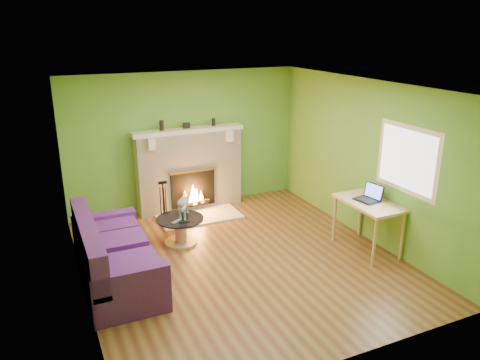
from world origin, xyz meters
The scene contains 22 objects.
floor centered at (0.00, 0.00, 0.00)m, with size 5.00×5.00×0.00m, color #5D301A.
ceiling centered at (0.00, 0.00, 2.60)m, with size 5.00×5.00×0.00m, color white.
wall_back centered at (0.00, 2.50, 1.30)m, with size 5.00×5.00×0.00m, color #55902F.
wall_front centered at (0.00, -2.50, 1.30)m, with size 5.00×5.00×0.00m, color #55902F.
wall_left centered at (-2.25, 0.00, 1.30)m, with size 5.00×5.00×0.00m, color #55902F.
wall_right centered at (2.25, 0.00, 1.30)m, with size 5.00×5.00×0.00m, color #55902F.
window_frame centered at (2.24, -0.90, 1.55)m, with size 1.20×1.20×0.00m, color silver.
window_pane centered at (2.23, -0.90, 1.55)m, with size 1.06×1.06×0.00m, color white.
fireplace centered at (0.00, 2.32, 0.77)m, with size 2.10×0.46×1.58m.
hearth centered at (0.00, 1.80, 0.01)m, with size 1.50×0.75×0.03m, color beige.
mantel centered at (0.00, 2.30, 1.54)m, with size 2.10×0.28×0.08m, color beige.
sofa centered at (-1.86, 0.14, 0.36)m, with size 0.94×2.09×0.94m.
coffee_table centered at (-0.64, 0.93, 0.25)m, with size 0.76×0.76×0.43m.
desk centered at (1.95, -0.52, 0.71)m, with size 0.63×1.09×0.81m.
cat centered at (-0.56, 0.98, 0.62)m, with size 0.22×0.60×0.37m, color slate, non-canonical shape.
remote_silver centered at (-0.74, 0.81, 0.44)m, with size 0.17×0.04×0.02m, color gray.
remote_black centered at (-0.62, 0.75, 0.44)m, with size 0.16×0.04×0.02m, color black.
laptop centered at (1.93, -0.47, 0.94)m, with size 0.30×0.35×0.26m, color black, non-canonical shape.
fire_tools centered at (-0.63, 1.95, 0.39)m, with size 0.19×0.19×0.72m, color black, non-canonical shape.
mantel_vase_left centered at (-0.49, 2.33, 1.67)m, with size 0.08×0.08×0.18m, color black.
mantel_vase_right centered at (0.51, 2.33, 1.65)m, with size 0.07×0.07×0.14m, color black.
mantel_box centered at (-0.02, 2.33, 1.63)m, with size 0.12×0.08×0.10m, color black.
Camera 1 is at (-2.64, -5.79, 3.39)m, focal length 35.00 mm.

